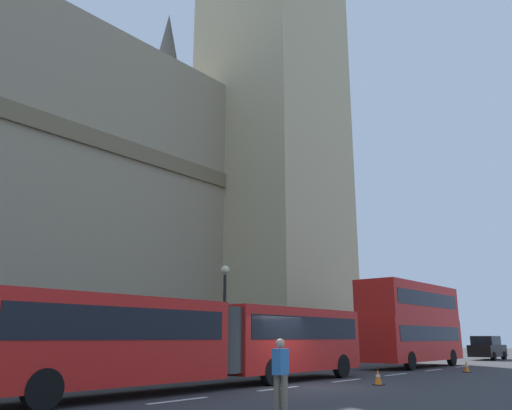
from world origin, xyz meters
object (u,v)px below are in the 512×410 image
(traffic_cone_middle, at_px, (467,366))
(street_lamp, at_px, (225,310))
(articulated_bus, at_px, (211,337))
(traffic_cone_west, at_px, (378,377))
(sedan_lead, at_px, (487,348))
(pedestrian_near_cones, at_px, (281,372))
(double_decker_bus, at_px, (411,321))

(traffic_cone_middle, relative_size, street_lamp, 0.11)
(articulated_bus, bearing_deg, street_lamp, 39.66)
(traffic_cone_west, xyz_separation_m, street_lamp, (0.61, 8.51, 2.77))
(sedan_lead, relative_size, traffic_cone_west, 7.59)
(articulated_bus, height_order, sedan_lead, articulated_bus)
(sedan_lead, distance_m, street_lamp, 26.67)
(sedan_lead, relative_size, street_lamp, 0.83)
(sedan_lead, distance_m, pedestrian_near_cones, 35.53)
(pedestrian_near_cones, bearing_deg, articulated_bus, 59.12)
(street_lamp, relative_size, pedestrian_near_cones, 3.12)
(street_lamp, bearing_deg, double_decker_bus, -20.76)
(street_lamp, height_order, pedestrian_near_cones, street_lamp)
(double_decker_bus, bearing_deg, articulated_bus, -179.99)
(double_decker_bus, xyz_separation_m, sedan_lead, (14.32, 0.01, -1.80))
(sedan_lead, xyz_separation_m, street_lamp, (-26.20, 4.50, 2.14))
(traffic_cone_west, height_order, traffic_cone_middle, same)
(double_decker_bus, bearing_deg, traffic_cone_middle, -124.70)
(double_decker_bus, bearing_deg, pedestrian_near_cones, -164.53)
(double_decker_bus, distance_m, traffic_cone_west, 13.34)
(articulated_bus, xyz_separation_m, street_lamp, (5.44, 4.51, 1.31))
(pedestrian_near_cones, bearing_deg, double_decker_bus, 15.47)
(double_decker_bus, distance_m, street_lamp, 12.71)
(sedan_lead, height_order, street_lamp, street_lamp)
(traffic_cone_middle, distance_m, street_lamp, 12.77)
(double_decker_bus, relative_size, sedan_lead, 2.22)
(articulated_bus, distance_m, sedan_lead, 31.64)
(traffic_cone_west, height_order, street_lamp, street_lamp)
(double_decker_bus, height_order, traffic_cone_west, double_decker_bus)
(traffic_cone_west, bearing_deg, sedan_lead, 8.52)
(street_lamp, distance_m, pedestrian_near_cones, 13.72)
(double_decker_bus, height_order, sedan_lead, double_decker_bus)
(sedan_lead, bearing_deg, pedestrian_near_cones, -170.69)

